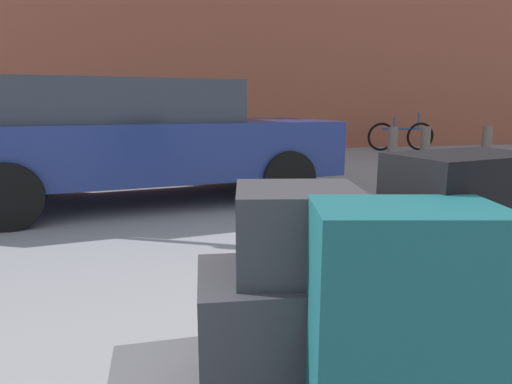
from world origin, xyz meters
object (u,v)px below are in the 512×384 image
at_px(bicycle_leaning, 401,136).
at_px(bollard_kerb_near, 325,144).
at_px(bollard_corner, 487,141).
at_px(suitcase_black_rear_left, 455,270).
at_px(bollard_kerb_far, 425,142).
at_px(duffel_bag_charcoal_topmost_pile, 297,230).
at_px(parked_car, 146,138).
at_px(duffel_bag_charcoal_front_left, 295,330).
at_px(bollard_kerb_mid, 393,142).
at_px(suitcase_teal_stacked_top, 399,336).

bearing_deg(bicycle_leaning, bollard_kerb_near, -152.56).
height_order(bollard_kerb_near, bollard_corner, same).
xyz_separation_m(suitcase_black_rear_left, bollard_kerb_near, (2.65, 7.56, -0.34)).
relative_size(suitcase_black_rear_left, bollard_kerb_far, 0.99).
distance_m(suitcase_black_rear_left, bollard_kerb_near, 8.02).
bearing_deg(duffel_bag_charcoal_topmost_pile, parked_car, 107.94).
bearing_deg(bollard_corner, duffel_bag_charcoal_front_left, -133.52).
xyz_separation_m(bollard_kerb_near, bollard_kerb_mid, (1.59, 0.00, 0.00)).
relative_size(duffel_bag_charcoal_front_left, bollard_kerb_near, 0.79).
distance_m(bicycle_leaning, bollard_kerb_mid, 1.70).
bearing_deg(suitcase_teal_stacked_top, parked_car, 111.02).
relative_size(duffel_bag_charcoal_topmost_pile, bollard_kerb_far, 0.48).
height_order(duffel_bag_charcoal_front_left, bollard_kerb_near, duffel_bag_charcoal_front_left).
xyz_separation_m(suitcase_teal_stacked_top, bollard_kerb_far, (5.36, 7.79, -0.30)).
xyz_separation_m(duffel_bag_charcoal_topmost_pile, bollard_corner, (7.14, 7.51, -0.47)).
bearing_deg(bicycle_leaning, duffel_bag_charcoal_topmost_pile, -122.83).
bearing_deg(parked_car, bollard_kerb_mid, 32.10).
relative_size(bollard_kerb_mid, bollard_kerb_far, 1.00).
height_order(duffel_bag_charcoal_front_left, suitcase_black_rear_left, suitcase_black_rear_left).
xyz_separation_m(parked_car, bollard_corner, (7.64, 3.27, -0.42)).
relative_size(suitcase_black_rear_left, parked_car, 0.15).
height_order(bollard_kerb_near, bollard_kerb_mid, same).
height_order(bollard_kerb_near, bollard_kerb_far, same).
distance_m(duffel_bag_charcoal_front_left, suitcase_teal_stacked_top, 0.34).
height_order(suitcase_black_rear_left, bollard_kerb_near, suitcase_black_rear_left).
distance_m(suitcase_teal_stacked_top, bollard_kerb_near, 8.34).
relative_size(duffel_bag_charcoal_topmost_pile, bollard_corner, 0.48).
height_order(duffel_bag_charcoal_front_left, bollard_kerb_far, duffel_bag_charcoal_front_left).
xyz_separation_m(duffel_bag_charcoal_topmost_pile, bollard_kerb_far, (5.51, 7.51, -0.47)).
xyz_separation_m(suitcase_teal_stacked_top, bollard_kerb_near, (2.96, 7.79, -0.30)).
xyz_separation_m(duffel_bag_charcoal_front_left, bollard_kerb_near, (3.11, 7.51, -0.18)).
bearing_deg(bollard_kerb_far, bollard_kerb_near, 180.00).
xyz_separation_m(parked_car, bollard_kerb_near, (3.62, 3.27, -0.42)).
height_order(duffel_bag_charcoal_topmost_pile, bicycle_leaning, bicycle_leaning).
bearing_deg(duffel_bag_charcoal_front_left, suitcase_black_rear_left, -0.24).
relative_size(bollard_kerb_near, bollard_kerb_mid, 1.00).
distance_m(duffel_bag_charcoal_topmost_pile, bollard_kerb_far, 9.33).
bearing_deg(bicycle_leaning, parked_car, -143.44).
xyz_separation_m(suitcase_black_rear_left, parked_car, (-0.97, 4.30, 0.08)).
xyz_separation_m(suitcase_teal_stacked_top, bollard_corner, (6.98, 7.79, -0.30)).
bearing_deg(bollard_corner, bollard_kerb_mid, 180.00).
xyz_separation_m(parked_car, bollard_kerb_mid, (5.21, 3.27, -0.42)).
distance_m(duffel_bag_charcoal_front_left, bicycle_leaning, 10.56).
height_order(suitcase_teal_stacked_top, bollard_corner, suitcase_teal_stacked_top).
relative_size(parked_car, bicycle_leaning, 2.56).
bearing_deg(duffel_bag_charcoal_front_left, bollard_corner, 52.08).
relative_size(parked_car, bollard_corner, 6.60).
bearing_deg(suitcase_teal_stacked_top, bollard_kerb_mid, 72.46).
relative_size(bicycle_leaning, bollard_kerb_far, 2.57).
relative_size(suitcase_teal_stacked_top, parked_car, 0.13).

